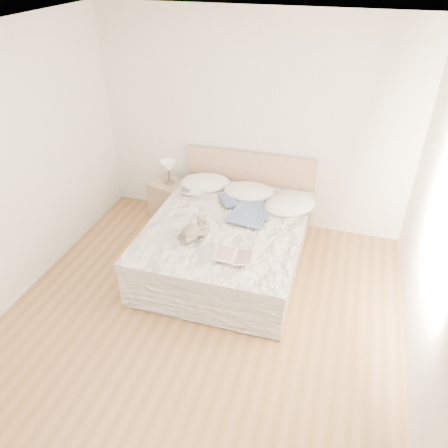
{
  "coord_description": "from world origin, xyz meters",
  "views": [
    {
      "loc": [
        1.16,
        -2.86,
        3.28
      ],
      "look_at": [
        -0.01,
        1.05,
        0.62
      ],
      "focal_mm": 35.0,
      "sensor_mm": 36.0,
      "label": 1
    }
  ],
  "objects": [
    {
      "name": "pillow_middle",
      "position": [
        0.08,
        1.82,
        0.64
      ],
      "size": [
        0.67,
        0.49,
        0.19
      ],
      "primitive_type": "ellipsoid",
      "rotation": [
        0.0,
        0.0,
        0.08
      ],
      "color": "white",
      "rests_on": "bed"
    },
    {
      "name": "window",
      "position": [
        1.99,
        0.3,
        1.45
      ],
      "size": [
        0.02,
        1.3,
        1.1
      ],
      "primitive_type": "cube",
      "color": "white",
      "rests_on": "wall_right"
    },
    {
      "name": "childrens_book",
      "position": [
        0.26,
        0.51,
        0.63
      ],
      "size": [
        0.44,
        0.32,
        0.03
      ],
      "primitive_type": "cube",
      "rotation": [
        0.0,
        0.0,
        0.11
      ],
      "color": "beige",
      "rests_on": "bed"
    },
    {
      "name": "pillow_left",
      "position": [
        -0.52,
        1.89,
        0.64
      ],
      "size": [
        0.76,
        0.64,
        0.19
      ],
      "primitive_type": "ellipsoid",
      "rotation": [
        0.0,
        0.0,
        0.34
      ],
      "color": "white",
      "rests_on": "bed"
    },
    {
      "name": "pillow_right",
      "position": [
        0.63,
        1.65,
        0.64
      ],
      "size": [
        0.78,
        0.74,
        0.19
      ],
      "primitive_type": "ellipsoid",
      "rotation": [
        0.0,
        0.0,
        0.62
      ],
      "color": "white",
      "rests_on": "bed"
    },
    {
      "name": "bed",
      "position": [
        0.0,
        1.19,
        0.31
      ],
      "size": [
        1.72,
        2.14,
        1.0
      ],
      "color": "tan",
      "rests_on": "floor"
    },
    {
      "name": "nightstand",
      "position": [
        -1.04,
        1.9,
        0.28
      ],
      "size": [
        0.56,
        0.53,
        0.56
      ],
      "primitive_type": "cube",
      "rotation": [
        0.0,
        0.0,
        -0.34
      ],
      "color": "#9E8465",
      "rests_on": "floor"
    },
    {
      "name": "table_lamp",
      "position": [
        -1.03,
        1.9,
        0.78
      ],
      "size": [
        0.23,
        0.23,
        0.31
      ],
      "color": "#524D47",
      "rests_on": "nightstand"
    },
    {
      "name": "teddy_bear",
      "position": [
        -0.26,
        0.68,
        0.65
      ],
      "size": [
        0.34,
        0.39,
        0.17
      ],
      "primitive_type": null,
      "rotation": [
        0.0,
        0.0,
        -0.39
      ],
      "color": "#696051",
      "rests_on": "bed"
    },
    {
      "name": "ceiling",
      "position": [
        0.0,
        0.0,
        2.7
      ],
      "size": [
        4.0,
        4.5,
        0.0
      ],
      "primitive_type": "cube",
      "color": "white",
      "rests_on": "ground"
    },
    {
      "name": "floor",
      "position": [
        0.0,
        0.0,
        0.0
      ],
      "size": [
        4.0,
        4.5,
        0.0
      ],
      "primitive_type": "cube",
      "color": "brown",
      "rests_on": "ground"
    },
    {
      "name": "photo_book",
      "position": [
        -0.62,
        1.64,
        0.63
      ],
      "size": [
        0.29,
        0.2,
        0.02
      ],
      "primitive_type": "cube",
      "rotation": [
        0.0,
        0.0,
        0.03
      ],
      "color": "white",
      "rests_on": "bed"
    },
    {
      "name": "blouse",
      "position": [
        0.22,
        1.37,
        0.63
      ],
      "size": [
        0.75,
        0.79,
        0.03
      ],
      "primitive_type": null,
      "rotation": [
        0.0,
        0.0,
        -0.15
      ],
      "color": "navy",
      "rests_on": "bed"
    },
    {
      "name": "wall_back",
      "position": [
        0.0,
        2.25,
        1.35
      ],
      "size": [
        4.0,
        0.02,
        2.7
      ],
      "primitive_type": "cube",
      "color": "white",
      "rests_on": "ground"
    }
  ]
}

